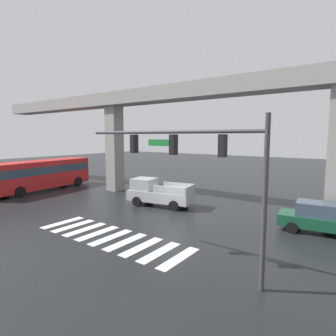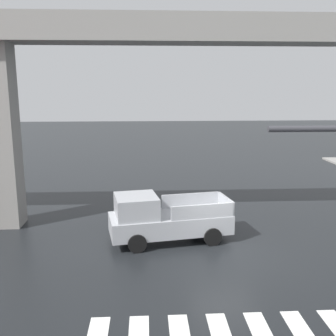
% 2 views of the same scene
% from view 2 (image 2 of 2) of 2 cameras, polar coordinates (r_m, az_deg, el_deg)
% --- Properties ---
extents(ground_plane, '(120.00, 120.00, 0.00)m').
position_cam_2_polar(ground_plane, '(16.04, 8.21, -12.31)').
color(ground_plane, black).
extents(elevated_overpass, '(55.81, 2.14, 9.57)m').
position_cam_2_polar(elevated_overpass, '(18.63, 6.50, 16.85)').
color(elevated_overpass, gray).
rests_on(elevated_overpass, ground).
extents(pickup_truck, '(5.35, 2.76, 2.08)m').
position_cam_2_polar(pickup_truck, '(16.85, -0.68, -7.37)').
color(pickup_truck, '#A8AAAF').
rests_on(pickup_truck, ground).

